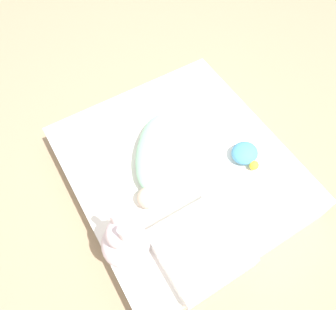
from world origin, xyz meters
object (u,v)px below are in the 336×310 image
(swaddled_baby, at_px, (155,155))
(turtle_plush, at_px, (245,154))
(pillow, at_px, (200,249))
(bunny_plush, at_px, (125,242))

(swaddled_baby, bearing_deg, turtle_plush, 99.31)
(pillow, height_order, turtle_plush, pillow)
(bunny_plush, xyz_separation_m, turtle_plush, (-0.11, 0.72, -0.09))
(pillow, xyz_separation_m, bunny_plush, (-0.16, -0.26, 0.08))
(pillow, bearing_deg, swaddled_baby, 172.50)
(swaddled_baby, height_order, pillow, swaddled_baby)
(bunny_plush, bearing_deg, swaddled_baby, 135.17)
(bunny_plush, distance_m, turtle_plush, 0.73)
(swaddled_baby, distance_m, turtle_plush, 0.45)
(bunny_plush, bearing_deg, turtle_plush, 98.97)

